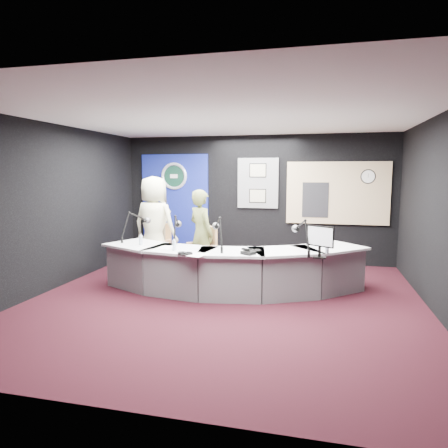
% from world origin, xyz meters
% --- Properties ---
extents(ground, '(6.00, 6.00, 0.00)m').
position_xyz_m(ground, '(0.00, 0.00, 0.00)').
color(ground, black).
rests_on(ground, ground).
extents(ceiling, '(6.00, 6.00, 0.02)m').
position_xyz_m(ceiling, '(0.00, 0.00, 2.80)').
color(ceiling, silver).
rests_on(ceiling, ground).
extents(wall_back, '(6.00, 0.02, 2.80)m').
position_xyz_m(wall_back, '(0.00, 3.00, 1.40)').
color(wall_back, black).
rests_on(wall_back, ground).
extents(wall_front, '(6.00, 0.02, 2.80)m').
position_xyz_m(wall_front, '(0.00, -3.00, 1.40)').
color(wall_front, black).
rests_on(wall_front, ground).
extents(wall_left, '(0.02, 6.00, 2.80)m').
position_xyz_m(wall_left, '(-3.00, 0.00, 1.40)').
color(wall_left, black).
rests_on(wall_left, ground).
extents(wall_right, '(0.02, 6.00, 2.80)m').
position_xyz_m(wall_right, '(3.00, 0.00, 1.40)').
color(wall_right, black).
rests_on(wall_right, ground).
extents(broadcast_desk, '(4.50, 1.90, 0.75)m').
position_xyz_m(broadcast_desk, '(-0.05, 0.55, 0.38)').
color(broadcast_desk, silver).
rests_on(broadcast_desk, ground).
extents(backdrop_panel, '(1.60, 0.05, 2.30)m').
position_xyz_m(backdrop_panel, '(-1.90, 2.97, 1.25)').
color(backdrop_panel, navy).
rests_on(backdrop_panel, wall_back).
extents(agency_seal, '(0.63, 0.07, 0.63)m').
position_xyz_m(agency_seal, '(-1.90, 2.93, 1.90)').
color(agency_seal, silver).
rests_on(agency_seal, backdrop_panel).
extents(seal_center, '(0.48, 0.01, 0.48)m').
position_xyz_m(seal_center, '(-1.90, 2.94, 1.90)').
color(seal_center, '#0D3023').
rests_on(seal_center, backdrop_panel).
extents(pinboard, '(0.90, 0.04, 1.10)m').
position_xyz_m(pinboard, '(0.05, 2.97, 1.75)').
color(pinboard, slate).
rests_on(pinboard, wall_back).
extents(framed_photo_upper, '(0.34, 0.02, 0.27)m').
position_xyz_m(framed_photo_upper, '(0.05, 2.94, 2.03)').
color(framed_photo_upper, '#9B9471').
rests_on(framed_photo_upper, pinboard).
extents(framed_photo_lower, '(0.34, 0.02, 0.27)m').
position_xyz_m(framed_photo_lower, '(0.05, 2.94, 1.47)').
color(framed_photo_lower, '#9B9471').
rests_on(framed_photo_lower, pinboard).
extents(booth_window_frame, '(2.12, 0.06, 1.32)m').
position_xyz_m(booth_window_frame, '(1.75, 2.97, 1.55)').
color(booth_window_frame, tan).
rests_on(booth_window_frame, wall_back).
extents(booth_glow, '(2.00, 0.02, 1.20)m').
position_xyz_m(booth_glow, '(1.75, 2.96, 1.55)').
color(booth_glow, beige).
rests_on(booth_glow, booth_window_frame).
extents(equipment_rack, '(0.55, 0.02, 0.75)m').
position_xyz_m(equipment_rack, '(1.30, 2.94, 1.40)').
color(equipment_rack, black).
rests_on(equipment_rack, booth_window_frame).
extents(wall_clock, '(0.28, 0.01, 0.28)m').
position_xyz_m(wall_clock, '(2.35, 2.94, 1.90)').
color(wall_clock, white).
rests_on(wall_clock, booth_window_frame).
extents(armchair_left, '(0.70, 0.70, 1.04)m').
position_xyz_m(armchair_left, '(-1.79, 1.51, 0.52)').
color(armchair_left, tan).
rests_on(armchair_left, ground).
extents(armchair_right, '(0.68, 0.68, 0.86)m').
position_xyz_m(armchair_right, '(-0.76, 1.28, 0.43)').
color(armchair_right, tan).
rests_on(armchair_right, ground).
extents(draped_jacket, '(0.51, 0.21, 0.70)m').
position_xyz_m(draped_jacket, '(-1.87, 1.75, 0.62)').
color(draped_jacket, gray).
rests_on(draped_jacket, armchair_left).
extents(person_man, '(1.03, 0.77, 1.91)m').
position_xyz_m(person_man, '(-1.79, 1.51, 0.96)').
color(person_man, beige).
rests_on(person_man, ground).
extents(person_woman, '(0.73, 0.69, 1.67)m').
position_xyz_m(person_woman, '(-0.76, 1.28, 0.83)').
color(person_woman, '#5F6635').
rests_on(person_woman, ground).
extents(computer_monitor, '(0.36, 0.24, 0.28)m').
position_xyz_m(computer_monitor, '(1.41, 0.01, 1.07)').
color(computer_monitor, black).
rests_on(computer_monitor, broadcast_desk).
extents(desk_phone, '(0.24, 0.23, 0.05)m').
position_xyz_m(desk_phone, '(0.36, 0.02, 0.78)').
color(desk_phone, black).
rests_on(desk_phone, broadcast_desk).
extents(headphones_near, '(0.20, 0.20, 0.03)m').
position_xyz_m(headphones_near, '(0.41, 0.26, 0.77)').
color(headphones_near, black).
rests_on(headphones_near, broadcast_desk).
extents(headphones_far, '(0.21, 0.21, 0.03)m').
position_xyz_m(headphones_far, '(-0.56, -0.20, 0.77)').
color(headphones_far, black).
rests_on(headphones_far, broadcast_desk).
extents(paper_stack, '(0.26, 0.34, 0.00)m').
position_xyz_m(paper_stack, '(-1.06, 0.25, 0.75)').
color(paper_stack, white).
rests_on(paper_stack, broadcast_desk).
extents(notepad, '(0.31, 0.37, 0.00)m').
position_xyz_m(notepad, '(-0.36, -0.20, 0.75)').
color(notepad, white).
rests_on(notepad, broadcast_desk).
extents(boom_mic_a, '(0.36, 0.69, 0.60)m').
position_xyz_m(boom_mic_a, '(-1.85, 0.77, 1.05)').
color(boom_mic_a, black).
rests_on(boom_mic_a, broadcast_desk).
extents(boom_mic_b, '(0.27, 0.72, 0.60)m').
position_xyz_m(boom_mic_b, '(-0.92, 0.39, 1.05)').
color(boom_mic_b, black).
rests_on(boom_mic_b, broadcast_desk).
extents(boom_mic_c, '(0.36, 0.69, 0.60)m').
position_xyz_m(boom_mic_c, '(-0.17, 0.30, 1.05)').
color(boom_mic_c, black).
rests_on(boom_mic_c, broadcast_desk).
extents(boom_mic_d, '(0.35, 0.69, 0.60)m').
position_xyz_m(boom_mic_d, '(1.14, 0.29, 1.05)').
color(boom_mic_d, black).
rests_on(boom_mic_d, broadcast_desk).
extents(water_bottles, '(3.15, 0.41, 0.18)m').
position_xyz_m(water_bottles, '(-0.03, 0.23, 0.84)').
color(water_bottles, silver).
rests_on(water_bottles, broadcast_desk).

